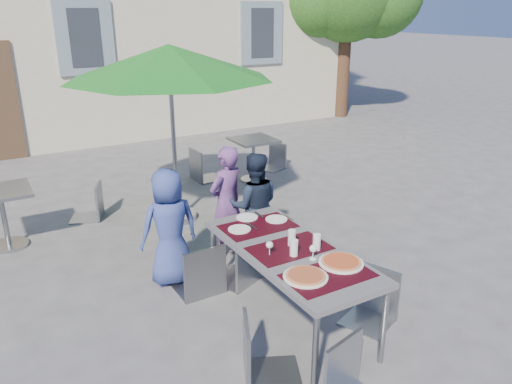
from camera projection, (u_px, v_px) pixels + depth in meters
ground at (305, 341)px, 4.38m from camera, size 90.00×90.00×0.00m
dining_table at (289, 254)px, 4.42m from camera, size 0.80×1.85×0.76m
pizza_near_left at (306, 276)px, 3.91m from camera, size 0.36×0.36×0.03m
pizza_near_right at (341, 262)px, 4.13m from camera, size 0.37×0.37×0.03m
glassware at (299, 244)px, 4.31m from camera, size 0.48×0.37×0.15m
place_settings at (255, 222)px, 4.93m from camera, size 0.69×0.43×0.01m
child_0 at (169, 227)px, 5.13m from camera, size 0.62×0.41×1.25m
child_1 at (227, 202)px, 5.68m from camera, size 0.56×0.45×1.32m
child_2 at (254, 206)px, 5.69m from camera, size 0.70×0.57×1.25m
chair_0 at (199, 239)px, 4.90m from camera, size 0.46×0.47×1.03m
chair_1 at (242, 230)px, 5.11m from camera, size 0.60×0.60×1.03m
chair_2 at (287, 222)px, 5.59m from camera, size 0.48×0.48×0.85m
chair_3 at (260, 315)px, 3.75m from camera, size 0.58×0.57×0.97m
chair_4 at (376, 266)px, 4.52m from camera, size 0.54×0.54×0.93m
chair_5 at (357, 339)px, 3.51m from camera, size 0.50×0.51×0.94m
patio_umbrella at (169, 63)px, 6.17m from camera, size 2.65×2.65×2.33m
cafe_table_0 at (2, 209)px, 5.93m from camera, size 0.69×0.69×0.73m
bg_chair_r_0 at (90, 181)px, 6.76m from camera, size 0.54×0.54×0.93m
cafe_table_1 at (254, 153)px, 8.28m from camera, size 0.68×0.68×0.73m
bg_chair_l_1 at (201, 145)px, 8.27m from camera, size 0.48×0.47×1.03m
bg_chair_r_1 at (275, 141)px, 8.95m from camera, size 0.50×0.49×0.86m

